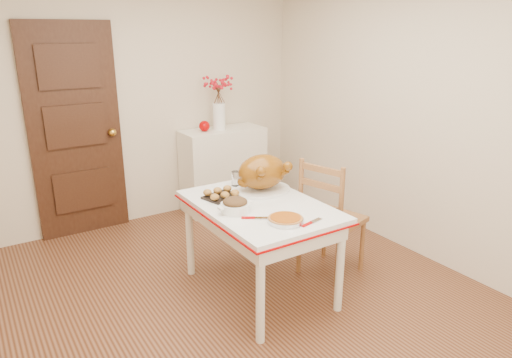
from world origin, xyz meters
TOP-DOWN VIEW (x-y plane):
  - floor at (0.00, 0.00)m, footprint 3.50×4.00m
  - wall_back at (0.00, 2.00)m, footprint 3.50×0.00m
  - wall_right at (1.75, 0.00)m, footprint 0.00×4.00m
  - door_back at (-0.70, 1.97)m, footprint 0.85×0.06m
  - sideboard at (0.80, 1.78)m, footprint 0.92×0.41m
  - kitchen_table at (0.17, 0.05)m, footprint 0.84×1.23m
  - chair_oak at (0.84, -0.02)m, footprint 0.54×0.54m
  - berry_vase at (0.76, 1.78)m, footprint 0.31×0.31m
  - apple at (0.58, 1.78)m, footprint 0.12×0.12m
  - turkey_platter at (0.33, 0.27)m, footprint 0.57×0.51m
  - pumpkin_pie at (0.12, -0.34)m, footprint 0.27×0.27m
  - stuffing_dish at (-0.07, 0.01)m, footprint 0.30×0.26m
  - rolls_tray at (-0.01, 0.32)m, footprint 0.29×0.26m
  - pie_server at (0.26, -0.44)m, footprint 0.20×0.10m
  - carving_knife at (0.01, -0.19)m, footprint 0.25×0.19m
  - drinking_glass at (0.23, 0.51)m, footprint 0.09×0.09m
  - shaker_pair at (0.49, 0.52)m, footprint 0.10×0.05m

SIDE VIEW (x-z plane):
  - floor at x=0.00m, z-range 0.00..0.00m
  - kitchen_table at x=0.17m, z-range 0.00..0.74m
  - sideboard at x=0.80m, z-range 0.00..0.92m
  - chair_oak at x=0.84m, z-range 0.00..1.00m
  - pie_server at x=0.26m, z-range 0.74..0.75m
  - carving_knife at x=0.01m, z-range 0.74..0.75m
  - pumpkin_pie at x=0.12m, z-range 0.74..0.79m
  - rolls_tray at x=-0.01m, z-range 0.74..0.80m
  - shaker_pair at x=0.49m, z-range 0.74..0.83m
  - stuffing_dish at x=-0.07m, z-range 0.74..0.84m
  - drinking_glass at x=0.23m, z-range 0.74..0.86m
  - turkey_platter at x=0.33m, z-range 0.74..1.03m
  - apple at x=0.58m, z-range 0.92..1.04m
  - door_back at x=-0.70m, z-range 0.00..2.06m
  - berry_vase at x=0.76m, z-range 0.92..1.53m
  - wall_back at x=0.00m, z-range 0.00..2.50m
  - wall_right at x=1.75m, z-range 0.00..2.50m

